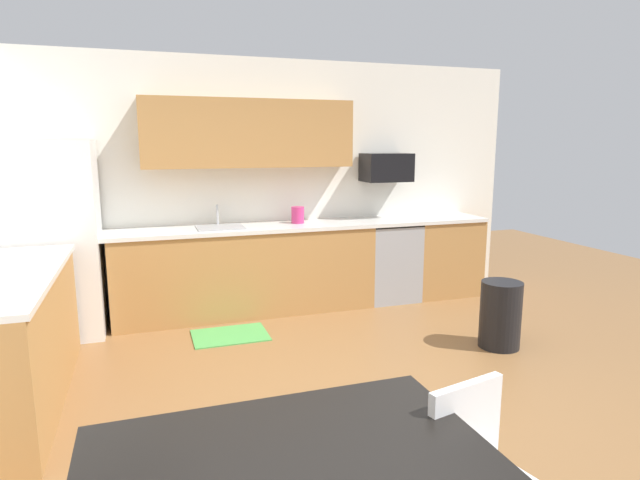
{
  "coord_description": "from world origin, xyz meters",
  "views": [
    {
      "loc": [
        -1.39,
        -3.13,
        1.81
      ],
      "look_at": [
        0.0,
        1.0,
        1.0
      ],
      "focal_mm": 29.6,
      "sensor_mm": 36.0,
      "label": 1
    }
  ],
  "objects": [
    {
      "name": "countertop_back",
      "position": [
        0.0,
        2.3,
        0.92
      ],
      "size": [
        4.8,
        0.64,
        0.04
      ],
      "primitive_type": "cube",
      "color": "silver",
      "rests_on": "cabinet_run_back"
    },
    {
      "name": "wall_back",
      "position": [
        0.0,
        2.65,
        1.35
      ],
      "size": [
        5.8,
        0.1,
        2.7
      ],
      "primitive_type": "cube",
      "color": "white",
      "rests_on": "ground"
    },
    {
      "name": "chair_near_table",
      "position": [
        -0.17,
        -1.55,
        0.5
      ],
      "size": [
        0.48,
        0.48,
        0.85
      ],
      "color": "white",
      "rests_on": "ground"
    },
    {
      "name": "microwave",
      "position": [
        1.27,
        2.4,
        1.53
      ],
      "size": [
        0.54,
        0.36,
        0.32
      ],
      "primitive_type": "cube",
      "color": "black"
    },
    {
      "name": "trash_bin",
      "position": [
        1.57,
        0.61,
        0.3
      ],
      "size": [
        0.36,
        0.36,
        0.6
      ],
      "primitive_type": "cylinder",
      "color": "black",
      "rests_on": "ground"
    },
    {
      "name": "countertop_left",
      "position": [
        -2.3,
        0.8,
        0.92
      ],
      "size": [
        0.64,
        2.0,
        0.04
      ],
      "primitive_type": "cube",
      "color": "silver",
      "rests_on": "cabinet_run_left"
    },
    {
      "name": "cabinet_run_left",
      "position": [
        -2.3,
        0.8,
        0.45
      ],
      "size": [
        0.6,
        2.0,
        0.9
      ],
      "primitive_type": "cube",
      "color": "#AD7A42",
      "rests_on": "ground"
    },
    {
      "name": "refrigerator",
      "position": [
        -2.18,
        2.22,
        0.92
      ],
      "size": [
        0.76,
        0.7,
        1.83
      ],
      "primitive_type": "cube",
      "color": "white",
      "rests_on": "ground"
    },
    {
      "name": "oven_range",
      "position": [
        1.27,
        2.3,
        0.46
      ],
      "size": [
        0.6,
        0.6,
        0.91
      ],
      "color": "#999BA0",
      "rests_on": "ground"
    },
    {
      "name": "kettle",
      "position": [
        0.2,
        2.35,
        1.02
      ],
      "size": [
        0.14,
        0.14,
        0.2
      ],
      "primitive_type": "cylinder",
      "color": "#CC3372",
      "rests_on": "countertop_back"
    },
    {
      "name": "upper_cabinets_back",
      "position": [
        -0.3,
        2.43,
        1.9
      ],
      "size": [
        2.2,
        0.34,
        0.7
      ],
      "primitive_type": "cube",
      "color": "#AD7A42"
    },
    {
      "name": "cabinet_run_back_right",
      "position": [
        1.99,
        2.3,
        0.45
      ],
      "size": [
        0.83,
        0.6,
        0.9
      ],
      "primitive_type": "cube",
      "color": "#AD7A42",
      "rests_on": "ground"
    },
    {
      "name": "sink_faucet",
      "position": [
        -0.65,
        2.48,
        1.04
      ],
      "size": [
        0.02,
        0.02,
        0.24
      ],
      "primitive_type": "cylinder",
      "color": "#B2B5BA",
      "rests_on": "countertop_back"
    },
    {
      "name": "sink_basin",
      "position": [
        -0.65,
        2.3,
        0.88
      ],
      "size": [
        0.48,
        0.4,
        0.14
      ],
      "primitive_type": "cube",
      "color": "#A5A8AD",
      "rests_on": "countertop_back"
    },
    {
      "name": "floor_mat",
      "position": [
        -0.68,
        1.65,
        0.01
      ],
      "size": [
        0.7,
        0.5,
        0.01
      ],
      "primitive_type": "cube",
      "color": "#4CA54C",
      "rests_on": "ground"
    },
    {
      "name": "dining_table",
      "position": [
        -0.97,
        -1.57,
        0.69
      ],
      "size": [
        1.4,
        0.9,
        0.75
      ],
      "color": "black",
      "rests_on": "ground"
    },
    {
      "name": "cabinet_run_back",
      "position": [
        -0.39,
        2.3,
        0.45
      ],
      "size": [
        2.72,
        0.6,
        0.9
      ],
      "primitive_type": "cube",
      "color": "#AD7A42",
      "rests_on": "ground"
    },
    {
      "name": "ground_plane",
      "position": [
        0.0,
        0.0,
        0.0
      ],
      "size": [
        12.0,
        12.0,
        0.0
      ],
      "primitive_type": "plane",
      "color": "olive"
    }
  ]
}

